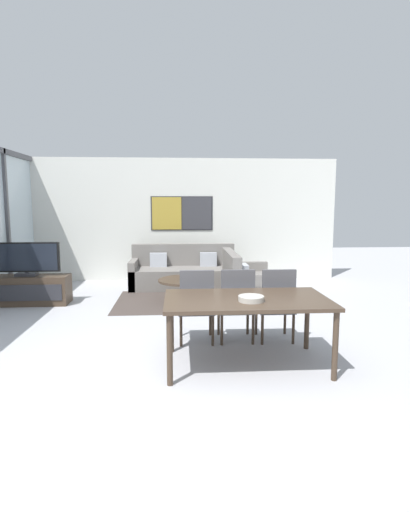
{
  "coord_description": "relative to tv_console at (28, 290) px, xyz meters",
  "views": [
    {
      "loc": [
        0.05,
        -3.56,
        1.79
      ],
      "look_at": [
        0.47,
        2.72,
        0.95
      ],
      "focal_mm": 28.0,
      "sensor_mm": 36.0,
      "label": 1
    }
  ],
  "objects": [
    {
      "name": "television",
      "position": [
        0.0,
        0.0,
        0.55
      ],
      "size": [
        1.17,
        0.2,
        0.6
      ],
      "color": "#2D2D33",
      "rests_on": "tv_console"
    },
    {
      "name": "tv_console",
      "position": [
        0.0,
        0.0,
        0.0
      ],
      "size": [
        1.44,
        0.48,
        0.51
      ],
      "color": "#423326",
      "rests_on": "ground_plane"
    },
    {
      "name": "dining_chair_left",
      "position": [
        2.9,
        -2.18,
        0.27
      ],
      "size": [
        0.46,
        0.46,
        0.97
      ],
      "color": "#4C4C51",
      "rests_on": "ground_plane"
    },
    {
      "name": "dining_chair_right",
      "position": [
        3.93,
        -2.19,
        0.27
      ],
      "size": [
        0.46,
        0.46,
        0.97
      ],
      "color": "#4C4C51",
      "rests_on": "ground_plane"
    },
    {
      "name": "sofa_main",
      "position": [
        2.79,
        1.32,
        0.03
      ],
      "size": [
        2.24,
        0.91,
        0.89
      ],
      "color": "slate",
      "rests_on": "ground_plane"
    },
    {
      "name": "fruit_bowl",
      "position": [
        3.44,
        -3.06,
        0.54
      ],
      "size": [
        0.27,
        0.27,
        0.06
      ],
      "color": "#B7B2A8",
      "rests_on": "dining_table"
    },
    {
      "name": "sofa_side",
      "position": [
        3.94,
        0.08,
        0.03
      ],
      "size": [
        0.91,
        1.57,
        0.89
      ],
      "rotation": [
        0.0,
        0.0,
        1.57
      ],
      "color": "slate",
      "rests_on": "ground_plane"
    },
    {
      "name": "dining_chair_centre",
      "position": [
        3.42,
        -2.17,
        0.27
      ],
      "size": [
        0.46,
        0.46,
        0.97
      ],
      "color": "#4C4C51",
      "rests_on": "ground_plane"
    },
    {
      "name": "area_rug",
      "position": [
        2.79,
        0.02,
        -0.25
      ],
      "size": [
        2.49,
        1.78,
        0.01
      ],
      "color": "#473D38",
      "rests_on": "ground_plane"
    },
    {
      "name": "dining_table",
      "position": [
        3.42,
        -2.92,
        0.44
      ],
      "size": [
        1.78,
        1.01,
        0.76
      ],
      "color": "#423326",
      "rests_on": "ground_plane"
    },
    {
      "name": "ground_plane",
      "position": [
        2.63,
        -3.57,
        -0.26
      ],
      "size": [
        24.0,
        24.0,
        0.0
      ],
      "primitive_type": "plane",
      "color": "#B2B2B7"
    },
    {
      "name": "wall_back",
      "position": [
        2.63,
        2.14,
        1.15
      ],
      "size": [
        7.46,
        0.09,
        2.8
      ],
      "color": "silver",
      "rests_on": "ground_plane"
    },
    {
      "name": "coffee_table",
      "position": [
        2.79,
        0.02,
        0.05
      ],
      "size": [
        0.96,
        0.96,
        0.41
      ],
      "color": "#423326",
      "rests_on": "ground_plane"
    }
  ]
}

